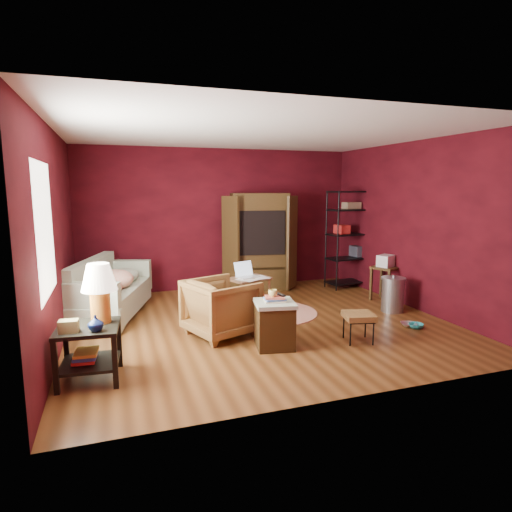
{
  "coord_description": "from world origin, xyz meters",
  "views": [
    {
      "loc": [
        -2.06,
        -5.91,
        2.04
      ],
      "look_at": [
        0.0,
        0.2,
        1.0
      ],
      "focal_mm": 30.0,
      "sensor_mm": 36.0,
      "label": 1
    }
  ],
  "objects_px": {
    "sofa": "(108,293)",
    "hamper": "(275,323)",
    "laptop_desk": "(249,281)",
    "side_table": "(94,310)",
    "tv_armoire": "(259,240)",
    "wire_shelving": "(351,235)",
    "armchair": "(221,305)"
  },
  "relations": [
    {
      "from": "tv_armoire",
      "to": "hamper",
      "type": "bearing_deg",
      "value": -96.68
    },
    {
      "from": "wire_shelving",
      "to": "hamper",
      "type": "bearing_deg",
      "value": -142.2
    },
    {
      "from": "tv_armoire",
      "to": "wire_shelving",
      "type": "bearing_deg",
      "value": -4.6
    },
    {
      "from": "hamper",
      "to": "laptop_desk",
      "type": "height_order",
      "value": "laptop_desk"
    },
    {
      "from": "hamper",
      "to": "tv_armoire",
      "type": "distance_m",
      "value": 3.31
    },
    {
      "from": "sofa",
      "to": "side_table",
      "type": "distance_m",
      "value": 2.31
    },
    {
      "from": "side_table",
      "to": "laptop_desk",
      "type": "bearing_deg",
      "value": 39.15
    },
    {
      "from": "hamper",
      "to": "wire_shelving",
      "type": "height_order",
      "value": "wire_shelving"
    },
    {
      "from": "wire_shelving",
      "to": "side_table",
      "type": "bearing_deg",
      "value": -156.2
    },
    {
      "from": "sofa",
      "to": "laptop_desk",
      "type": "xyz_separation_m",
      "value": [
        2.22,
        -0.39,
        0.12
      ]
    },
    {
      "from": "sofa",
      "to": "hamper",
      "type": "height_order",
      "value": "sofa"
    },
    {
      "from": "armchair",
      "to": "laptop_desk",
      "type": "relative_size",
      "value": 1.08
    },
    {
      "from": "sofa",
      "to": "hamper",
      "type": "relative_size",
      "value": 2.82
    },
    {
      "from": "tv_armoire",
      "to": "armchair",
      "type": "bearing_deg",
      "value": -110.86
    },
    {
      "from": "sofa",
      "to": "armchair",
      "type": "distance_m",
      "value": 2.06
    },
    {
      "from": "sofa",
      "to": "tv_armoire",
      "type": "xyz_separation_m",
      "value": [
        2.9,
        1.04,
        0.62
      ]
    },
    {
      "from": "hamper",
      "to": "tv_armoire",
      "type": "height_order",
      "value": "tv_armoire"
    },
    {
      "from": "armchair",
      "to": "wire_shelving",
      "type": "bearing_deg",
      "value": -78.42
    },
    {
      "from": "tv_armoire",
      "to": "wire_shelving",
      "type": "xyz_separation_m",
      "value": [
        1.82,
        -0.44,
        0.08
      ]
    },
    {
      "from": "hamper",
      "to": "armchair",
      "type": "bearing_deg",
      "value": 128.72
    },
    {
      "from": "laptop_desk",
      "to": "tv_armoire",
      "type": "distance_m",
      "value": 1.66
    },
    {
      "from": "laptop_desk",
      "to": "side_table",
      "type": "bearing_deg",
      "value": -161.06
    },
    {
      "from": "hamper",
      "to": "sofa",
      "type": "bearing_deg",
      "value": 134.25
    },
    {
      "from": "sofa",
      "to": "laptop_desk",
      "type": "distance_m",
      "value": 2.25
    },
    {
      "from": "armchair",
      "to": "wire_shelving",
      "type": "xyz_separation_m",
      "value": [
        3.23,
        2.01,
        0.65
      ]
    },
    {
      "from": "side_table",
      "to": "hamper",
      "type": "relative_size",
      "value": 1.79
    },
    {
      "from": "sofa",
      "to": "hamper",
      "type": "bearing_deg",
      "value": -123.1
    },
    {
      "from": "hamper",
      "to": "tv_armoire",
      "type": "relative_size",
      "value": 0.36
    },
    {
      "from": "sofa",
      "to": "armchair",
      "type": "xyz_separation_m",
      "value": [
        1.49,
        -1.41,
        0.05
      ]
    },
    {
      "from": "side_table",
      "to": "laptop_desk",
      "type": "height_order",
      "value": "side_table"
    },
    {
      "from": "laptop_desk",
      "to": "wire_shelving",
      "type": "xyz_separation_m",
      "value": [
        2.51,
        0.99,
        0.58
      ]
    },
    {
      "from": "hamper",
      "to": "tv_armoire",
      "type": "xyz_separation_m",
      "value": [
        0.87,
        3.12,
        0.69
      ]
    }
  ]
}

